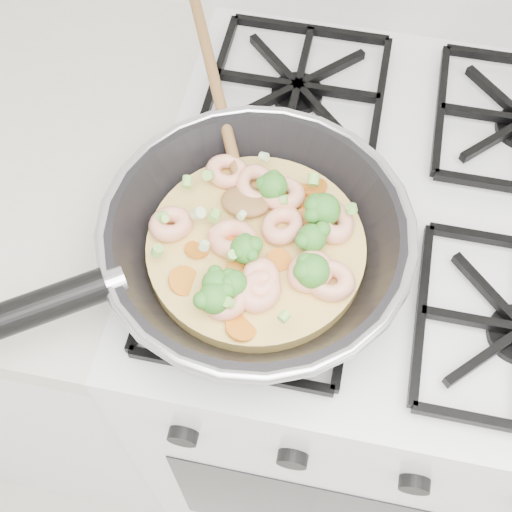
# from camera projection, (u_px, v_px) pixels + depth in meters

# --- Properties ---
(stove) EXTENTS (0.60, 0.60, 0.92)m
(stove) POSITION_uv_depth(u_px,v_px,m) (353.00, 343.00, 1.23)
(stove) COLOR white
(stove) RESTS_ON ground
(skillet) EXTENTS (0.46, 0.52, 0.11)m
(skillet) POSITION_uv_depth(u_px,v_px,m) (253.00, 242.00, 0.75)
(skillet) COLOR black
(skillet) RESTS_ON stove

